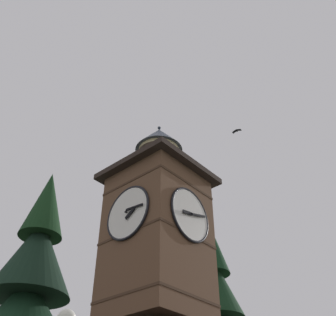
{
  "coord_description": "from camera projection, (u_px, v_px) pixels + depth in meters",
  "views": [
    {
      "loc": [
        12.15,
        9.01,
        2.27
      ],
      "look_at": [
        0.6,
        -1.11,
        13.73
      ],
      "focal_mm": 44.01,
      "sensor_mm": 36.0,
      "label": 1
    }
  ],
  "objects": [
    {
      "name": "flying_bird_high",
      "position": [
        237.0,
        131.0,
        22.46
      ],
      "size": [
        0.21,
        0.53,
        0.13
      ],
      "color": "black"
    },
    {
      "name": "clock_tower",
      "position": [
        158.0,
        227.0,
        16.55
      ],
      "size": [
        3.96,
        3.96,
        9.19
      ],
      "color": "brown",
      "rests_on": "building_main"
    }
  ]
}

